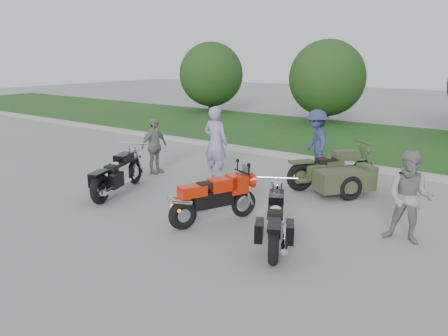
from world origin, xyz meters
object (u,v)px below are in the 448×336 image
Objects in this scene: person_grey at (410,198)px; person_denim at (316,143)px; person_stripe at (216,143)px; person_back at (154,146)px; cruiser_left at (117,176)px; cruiser_right at (276,223)px; sportbike_red at (212,197)px; cruiser_sidecar at (338,176)px.

person_denim is (-3.25, 3.16, 0.09)m from person_grey.
person_stripe reaches higher than person_back.
person_denim reaches higher than cruiser_left.
person_grey is at bearing 12.85° from cruiser_right.
sportbike_red is 1.18× the size of person_back.
person_stripe reaches higher than cruiser_right.
person_stripe reaches higher than cruiser_sidecar.
cruiser_right is 1.02× the size of person_stripe.
person_grey reaches higher than sportbike_red.
cruiser_right is 5.67m from person_back.
person_back is at bearing -128.68° from cruiser_sidecar.
cruiser_left is at bearing -76.39° from person_denim.
person_denim is at bearing 170.42° from cruiser_sidecar.
person_grey reaches higher than cruiser_left.
person_grey is (2.10, -1.97, 0.39)m from cruiser_sidecar.
person_grey is at bearing 4.24° from person_denim.
person_back is at bearing 174.51° from sportbike_red.
person_stripe is at bearing -131.09° from cruiser_sidecar.
person_stripe is at bearing 112.78° from cruiser_right.
person_stripe is (-3.49, 2.82, 0.55)m from cruiser_right.
cruiser_sidecar is 3.28m from person_stripe.
cruiser_left is at bearing 147.77° from cruiser_right.
cruiser_left reaches higher than cruiser_right.
person_grey is (6.31, 1.24, 0.37)m from cruiser_left.
cruiser_sidecar is (-0.33, 3.52, 0.01)m from cruiser_right.
sportbike_red is at bearing -73.60° from cruiser_sidecar.
cruiser_sidecar is at bearing -74.56° from person_back.
person_stripe is 1.18× the size of person_grey.
sportbike_red reaches higher than cruiser_right.
person_grey is (3.32, 1.35, 0.29)m from sportbike_red.
person_denim is (3.06, 4.40, 0.45)m from cruiser_left.
person_back reaches higher than cruiser_sidecar.
person_stripe is at bearing -70.25° from person_back.
person_stripe reaches higher than cruiser_left.
person_denim is at bearing -55.67° from person_back.
cruiser_right is at bearing -48.17° from cruiser_sidecar.
sportbike_red is 0.92× the size of cruiser_right.
sportbike_red is at bearing 144.42° from cruiser_right.
person_back is (-1.71, -0.59, -0.20)m from person_stripe.
cruiser_sidecar is at bearing 67.06° from cruiser_right.
person_denim is (-1.15, 1.19, 0.48)m from cruiser_sidecar.
person_denim is at bearing 112.71° from sportbike_red.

